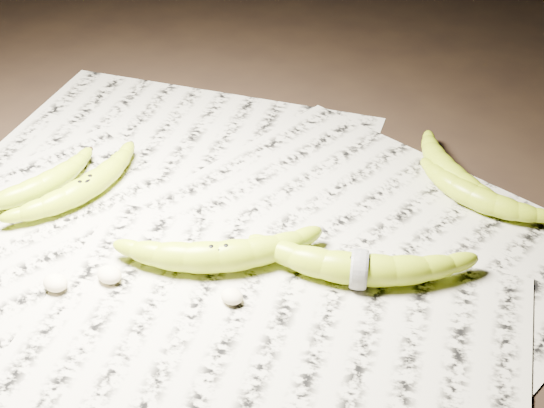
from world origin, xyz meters
The scene contains 12 objects.
ground centered at (0.00, 0.00, 0.00)m, with size 3.00×3.00×0.00m, color black.
newspaper_patch centered at (-0.03, 0.00, 0.00)m, with size 0.90×0.70×0.01m, color beige.
banana_left_a centered at (-0.24, -0.03, 0.03)m, with size 0.20×0.06×0.03m, color #B9C919, non-canonical shape.
banana_left_b centered at (-0.30, -0.05, 0.02)m, with size 0.17×0.05×0.03m, color #B9C919, non-canonical shape.
banana_center centered at (0.00, -0.05, 0.03)m, with size 0.22×0.06×0.04m, color #B9C919, non-canonical shape.
banana_taped centered at (0.15, 0.02, 0.03)m, with size 0.24×0.06×0.04m, color #B9C919, non-canonical shape.
banana_upper_a centered at (0.21, 0.24, 0.02)m, with size 0.17×0.05×0.03m, color #B9C919, non-canonical shape.
banana_upper_b centered at (0.16, 0.27, 0.03)m, with size 0.17×0.06×0.03m, color #B9C919, non-canonical shape.
measuring_tape centered at (0.15, 0.02, 0.03)m, with size 0.05×0.05×0.00m, color white.
flesh_chunk_a centered at (-0.15, -0.18, 0.02)m, with size 0.03×0.03×0.02m, color #FFEDC5.
flesh_chunk_b centered at (-0.11, -0.13, 0.02)m, with size 0.03×0.03×0.02m, color #FFEDC5.
flesh_chunk_c centered at (0.04, -0.09, 0.02)m, with size 0.03×0.02×0.02m, color #FFEDC5.
Camera 1 is at (0.42, -0.60, 0.63)m, focal length 50.00 mm.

